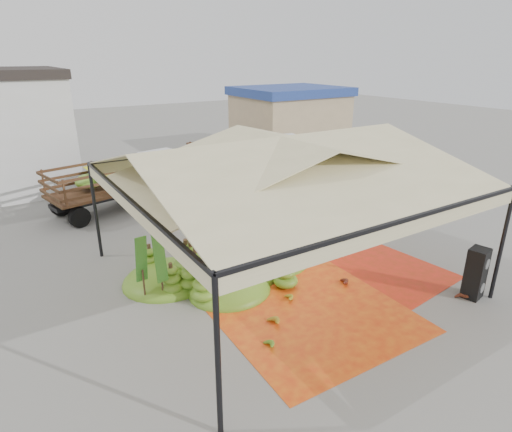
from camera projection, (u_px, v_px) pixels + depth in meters
ground at (278, 275)px, 12.37m from camera, size 90.00×90.00×0.00m
canopy_tent at (280, 163)px, 11.20m from camera, size 8.10×8.10×4.00m
building_tan at (289, 120)px, 26.91m from camera, size 6.30×5.30×4.10m
tarp_left at (314, 315)px, 10.44m from camera, size 4.51×4.31×0.01m
tarp_right at (362, 271)px, 12.60m from camera, size 4.43×4.61×0.01m
banana_heap at (225, 252)px, 12.34m from camera, size 7.12×6.52×1.24m
hand_yellow_a at (286, 297)px, 11.05m from camera, size 0.53×0.47×0.20m
hand_yellow_b at (271, 321)px, 10.05m from camera, size 0.53×0.45×0.23m
hand_red_a at (341, 280)px, 11.84m from camera, size 0.61×0.58×0.22m
hand_red_b at (461, 296)px, 11.08m from camera, size 0.53×0.50×0.19m
hand_green at (267, 344)px, 9.27m from camera, size 0.43×0.35×0.19m
hanging_bunches at (303, 197)px, 10.70m from camera, size 1.74×0.24×0.20m
speaker_stack at (476, 273)px, 11.02m from camera, size 0.58×0.53×1.38m
banana_leaves at (155, 296)px, 11.28m from camera, size 0.96×1.36×3.70m
vendor at (210, 195)px, 16.74m from camera, size 0.60×0.40×1.65m
truck_left at (127, 178)px, 17.58m from camera, size 6.01×3.15×1.96m
truck_right at (254, 155)px, 21.50m from camera, size 6.05×2.87×2.00m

